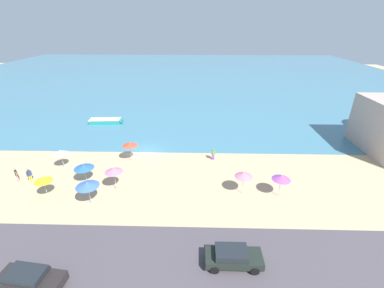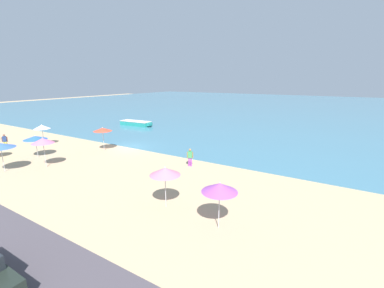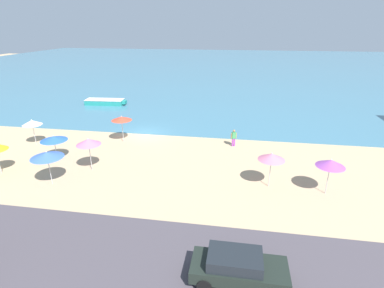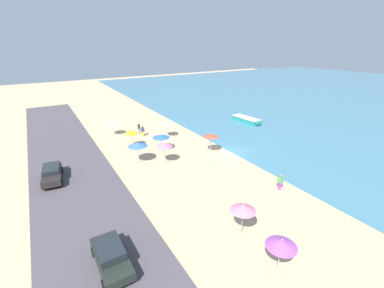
{
  "view_description": "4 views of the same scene",
  "coord_description": "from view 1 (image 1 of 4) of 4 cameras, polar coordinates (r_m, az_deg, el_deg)",
  "views": [
    {
      "loc": [
        7.27,
        -30.96,
        16.31
      ],
      "look_at": [
        6.42,
        0.25,
        1.24
      ],
      "focal_mm": 24.0,
      "sensor_mm": 36.0,
      "label": 1
    },
    {
      "loc": [
        20.56,
        -20.08,
        7.49
      ],
      "look_at": [
        8.22,
        0.19,
        1.46
      ],
      "focal_mm": 24.0,
      "sensor_mm": 36.0,
      "label": 2
    },
    {
      "loc": [
        9.54,
        -27.83,
        10.54
      ],
      "look_at": [
        5.8,
        -4.71,
        1.14
      ],
      "focal_mm": 28.0,
      "sensor_mm": 36.0,
      "label": 3
    },
    {
      "loc": [
        22.77,
        -19.67,
        13.0
      ],
      "look_at": [
        -0.49,
        -5.5,
        2.12
      ],
      "focal_mm": 24.0,
      "sensor_mm": 36.0,
      "label": 4
    }
  ],
  "objects": [
    {
      "name": "bather_1",
      "position": [
        33.06,
        4.75,
        -2.11
      ],
      "size": [
        0.53,
        0.35,
        1.61
      ],
      "color": "purple",
      "rests_on": "ground_plane"
    },
    {
      "name": "beach_umbrella_4",
      "position": [
        30.42,
        -22.91,
        -4.7
      ],
      "size": [
        2.14,
        2.14,
        2.18
      ],
      "color": "#B2B2B7",
      "rests_on": "ground_plane"
    },
    {
      "name": "ground_plane",
      "position": [
        35.74,
        -10.37,
        -1.84
      ],
      "size": [
        160.0,
        160.0,
        0.0
      ],
      "primitive_type": "plane",
      "color": "tan"
    },
    {
      "name": "beach_umbrella_7",
      "position": [
        26.58,
        11.42,
        -6.72
      ],
      "size": [
        1.82,
        1.82,
        2.56
      ],
      "color": "#B2B2B7",
      "rests_on": "ground_plane"
    },
    {
      "name": "beach_umbrella_1",
      "position": [
        34.31,
        -27.21,
        -1.64
      ],
      "size": [
        1.75,
        1.75,
        2.46
      ],
      "color": "#B2B2B7",
      "rests_on": "ground_plane"
    },
    {
      "name": "beach_umbrella_2",
      "position": [
        27.83,
        -17.02,
        -5.58
      ],
      "size": [
        1.83,
        1.83,
        2.65
      ],
      "color": "#B2B2B7",
      "rests_on": "ground_plane"
    },
    {
      "name": "parked_car_0",
      "position": [
        20.59,
        9.09,
        -23.48
      ],
      "size": [
        4.16,
        1.84,
        1.43
      ],
      "color": "black",
      "rests_on": "coastal_road"
    },
    {
      "name": "bather_2",
      "position": [
        33.87,
        -32.44,
        -5.75
      ],
      "size": [
        0.39,
        0.48,
        1.6
      ],
      "color": "gold",
      "rests_on": "ground_plane"
    },
    {
      "name": "parked_car_1",
      "position": [
        22.06,
        -32.38,
        -24.02
      ],
      "size": [
        4.56,
        2.23,
        1.43
      ],
      "color": "black",
      "rests_on": "coastal_road"
    },
    {
      "name": "beach_umbrella_8",
      "position": [
        26.59,
        -22.25,
        -8.35
      ],
      "size": [
        2.21,
        2.21,
        2.52
      ],
      "color": "#B2B2B7",
      "rests_on": "ground_plane"
    },
    {
      "name": "sea",
      "position": [
        87.79,
        -3.34,
        15.03
      ],
      "size": [
        150.0,
        110.0,
        0.05
      ],
      "primitive_type": "cube",
      "color": "teal",
      "rests_on": "ground_plane"
    },
    {
      "name": "skiff_nearshore",
      "position": [
        47.55,
        -18.67,
        4.86
      ],
      "size": [
        5.74,
        2.17,
        0.74
      ],
      "color": "teal",
      "rests_on": "sea"
    },
    {
      "name": "bather_0",
      "position": [
        34.62,
        -34.45,
        -5.57
      ],
      "size": [
        0.42,
        0.43,
        1.66
      ],
      "color": "pink",
      "rests_on": "ground_plane"
    },
    {
      "name": "beach_umbrella_0",
      "position": [
        29.47,
        -30.21,
        -6.76
      ],
      "size": [
        1.73,
        1.73,
        2.52
      ],
      "color": "#B2B2B7",
      "rests_on": "ground_plane"
    },
    {
      "name": "beach_umbrella_3",
      "position": [
        33.01,
        -13.64,
        -0.08
      ],
      "size": [
        1.92,
        1.92,
        2.58
      ],
      "color": "#B2B2B7",
      "rests_on": "ground_plane"
    },
    {
      "name": "coastal_road",
      "position": [
        22.04,
        -20.07,
        -23.93
      ],
      "size": [
        80.0,
        8.0,
        0.06
      ],
      "primitive_type": "cube",
      "color": "#4A434A",
      "rests_on": "ground_plane"
    },
    {
      "name": "beach_umbrella_6",
      "position": [
        27.18,
        19.25,
        -7.05
      ],
      "size": [
        1.84,
        1.84,
        2.54
      ],
      "color": "#B2B2B7",
      "rests_on": "ground_plane"
    }
  ]
}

